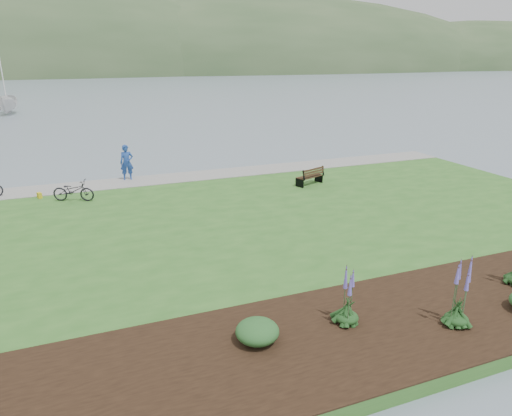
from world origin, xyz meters
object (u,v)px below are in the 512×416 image
(park_bench, at_px, (311,176))
(bicycle_a, at_px, (73,191))
(person, at_px, (126,159))
(sailboat, at_px, (9,114))

(park_bench, height_order, bicycle_a, bicycle_a)
(person, bearing_deg, bicycle_a, -128.37)
(park_bench, distance_m, sailboat, 47.94)
(park_bench, bearing_deg, sailboat, 92.96)
(bicycle_a, bearing_deg, person, -19.89)
(bicycle_a, relative_size, sailboat, 0.07)
(person, bearing_deg, park_bench, -22.70)
(person, height_order, sailboat, sailboat)
(person, distance_m, bicycle_a, 4.25)
(park_bench, xyz_separation_m, sailboat, (-19.17, 43.93, -0.89))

